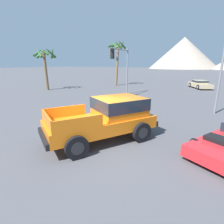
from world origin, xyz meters
TOP-DOWN VIEW (x-y plane):
  - ground_plane at (0.00, 0.00)m, footprint 320.00×320.00m
  - orange_pickup_truck at (0.21, 0.65)m, footprint 4.27×5.39m
  - parked_car_tan at (2.41, 22.11)m, footprint 3.61×4.64m
  - traffic_light_main at (-4.55, 10.96)m, footprint 0.38×3.89m
  - palm_tree_tall at (-9.59, 19.23)m, footprint 2.98×2.89m
  - palm_tree_short at (-15.24, 10.22)m, footprint 3.04×2.70m

SIDE VIEW (x-z plane):
  - ground_plane at x=0.00m, z-range 0.00..0.00m
  - parked_car_tan at x=2.41m, z-range 0.02..1.15m
  - orange_pickup_truck at x=0.21m, z-range 0.14..2.04m
  - traffic_light_main at x=-4.55m, z-range 1.03..6.08m
  - palm_tree_short at x=-15.24m, z-range 1.41..6.89m
  - palm_tree_tall at x=-9.59m, z-range 1.78..8.67m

